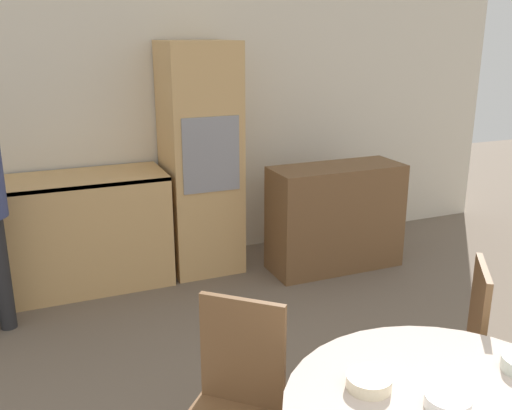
% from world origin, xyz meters
% --- Properties ---
extents(wall_back, '(7.02, 0.05, 2.60)m').
position_xyz_m(wall_back, '(0.00, 4.77, 1.30)').
color(wall_back, silver).
rests_on(wall_back, ground_plane).
extents(oven_unit, '(0.59, 0.59, 1.92)m').
position_xyz_m(oven_unit, '(0.29, 4.44, 0.96)').
color(oven_unit, tan).
rests_on(oven_unit, ground_plane).
extents(sideboard, '(1.14, 0.45, 0.91)m').
position_xyz_m(sideboard, '(1.34, 3.98, 0.45)').
color(sideboard, brown).
rests_on(sideboard, ground_plane).
extents(chair_far_left, '(0.57, 0.57, 0.93)m').
position_xyz_m(chair_far_left, '(-0.38, 1.88, 0.52)').
color(chair_far_left, brown).
rests_on(chair_far_left, ground_plane).
extents(chair_far_right, '(0.56, 0.56, 0.93)m').
position_xyz_m(chair_far_right, '(0.77, 1.86, 0.52)').
color(chair_far_right, brown).
rests_on(chair_far_right, ground_plane).
extents(bowl_near, '(0.16, 0.16, 0.05)m').
position_xyz_m(bowl_near, '(0.18, 1.25, 0.76)').
color(bowl_near, white).
rests_on(bowl_near, dining_table).
extents(bowl_centre, '(0.17, 0.17, 0.05)m').
position_xyz_m(bowl_centre, '(-0.01, 1.46, 0.76)').
color(bowl_centre, beige).
rests_on(bowl_centre, dining_table).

